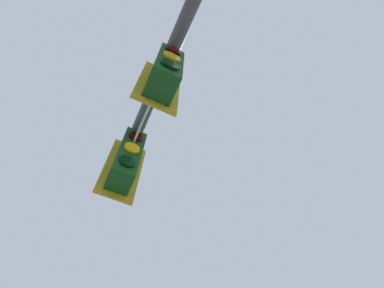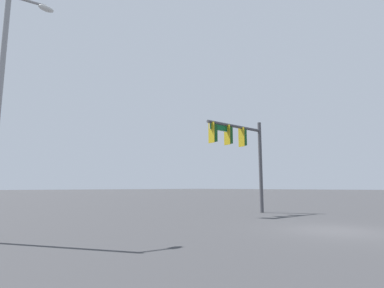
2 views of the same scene
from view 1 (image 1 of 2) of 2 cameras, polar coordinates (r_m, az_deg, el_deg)
The scene contains 0 objects.
Camera 1 is at (-3.40, -6.93, 1.57)m, focal length 28.00 mm.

